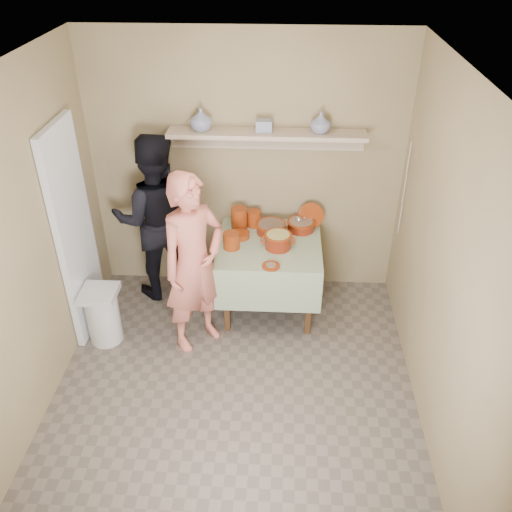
# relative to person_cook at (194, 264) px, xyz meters

# --- Properties ---
(ground) EXTENTS (3.50, 3.50, 0.00)m
(ground) POSITION_rel_person_cook_xyz_m (0.38, -0.76, -0.84)
(ground) COLOR #665A50
(ground) RESTS_ON ground
(tile_panel) EXTENTS (0.06, 0.70, 2.00)m
(tile_panel) POSITION_rel_person_cook_xyz_m (-1.08, 0.19, 0.16)
(tile_panel) COLOR silver
(tile_panel) RESTS_ON ground
(plate_stack_a) EXTENTS (0.16, 0.16, 0.21)m
(plate_stack_a) POSITION_rel_person_cook_xyz_m (0.33, 0.79, 0.02)
(plate_stack_a) COLOR maroon
(plate_stack_a) RESTS_ON serving_table
(plate_stack_b) EXTENTS (0.14, 0.14, 0.16)m
(plate_stack_b) POSITION_rel_person_cook_xyz_m (0.47, 0.83, -0.00)
(plate_stack_b) COLOR maroon
(plate_stack_b) RESTS_ON serving_table
(bowl_stack) EXTENTS (0.15, 0.15, 0.15)m
(bowl_stack) POSITION_rel_person_cook_xyz_m (0.28, 0.41, -0.01)
(bowl_stack) COLOR maroon
(bowl_stack) RESTS_ON serving_table
(empty_bowl) EXTENTS (0.18, 0.18, 0.05)m
(empty_bowl) POSITION_rel_person_cook_xyz_m (0.35, 0.61, -0.06)
(empty_bowl) COLOR maroon
(empty_bowl) RESTS_ON serving_table
(propped_lid) EXTENTS (0.26, 0.11, 0.25)m
(propped_lid) POSITION_rel_person_cook_xyz_m (1.02, 0.85, 0.04)
(propped_lid) COLOR maroon
(propped_lid) RESTS_ON serving_table
(vase_right) EXTENTS (0.24, 0.24, 0.19)m
(vase_right) POSITION_rel_person_cook_xyz_m (1.06, 0.87, 0.97)
(vase_right) COLOR navy
(vase_right) RESTS_ON wall_shelf
(vase_left) EXTENTS (0.28, 0.28, 0.21)m
(vase_left) POSITION_rel_person_cook_xyz_m (-0.01, 0.87, 0.98)
(vase_left) COLOR navy
(vase_left) RESTS_ON wall_shelf
(ceramic_box) EXTENTS (0.15, 0.11, 0.10)m
(ceramic_box) POSITION_rel_person_cook_xyz_m (0.56, 0.88, 0.93)
(ceramic_box) COLOR navy
(ceramic_box) RESTS_ON wall_shelf
(person_cook) EXTENTS (0.72, 0.72, 1.69)m
(person_cook) POSITION_rel_person_cook_xyz_m (0.00, 0.00, 0.00)
(person_cook) COLOR #CF6B59
(person_cook) RESTS_ON ground
(person_helper) EXTENTS (0.95, 0.81, 1.72)m
(person_helper) POSITION_rel_person_cook_xyz_m (-0.49, 0.76, 0.02)
(person_helper) COLOR black
(person_helper) RESTS_ON ground
(room_shell) EXTENTS (3.04, 3.54, 2.62)m
(room_shell) POSITION_rel_person_cook_xyz_m (0.38, -0.76, 0.77)
(room_shell) COLOR #96835C
(room_shell) RESTS_ON ground
(serving_table) EXTENTS (0.97, 0.97, 0.76)m
(serving_table) POSITION_rel_person_cook_xyz_m (0.63, 0.52, -0.20)
(serving_table) COLOR #4C2D16
(serving_table) RESTS_ON ground
(cazuela_meat_a) EXTENTS (0.30, 0.30, 0.10)m
(cazuela_meat_a) POSITION_rel_person_cook_xyz_m (0.64, 0.72, -0.02)
(cazuela_meat_a) COLOR #5F1408
(cazuela_meat_a) RESTS_ON serving_table
(cazuela_meat_b) EXTENTS (0.28, 0.28, 0.10)m
(cazuela_meat_b) POSITION_rel_person_cook_xyz_m (0.93, 0.78, -0.02)
(cazuela_meat_b) COLOR #5F1408
(cazuela_meat_b) RESTS_ON serving_table
(ladle) EXTENTS (0.08, 0.26, 0.19)m
(ladle) POSITION_rel_person_cook_xyz_m (0.91, 0.79, 0.03)
(ladle) COLOR silver
(ladle) RESTS_ON cazuela_meat_b
(cazuela_rice) EXTENTS (0.33, 0.25, 0.14)m
(cazuela_rice) POSITION_rel_person_cook_xyz_m (0.71, 0.44, 0.00)
(cazuela_rice) COLOR #5F1408
(cazuela_rice) RESTS_ON serving_table
(front_plate) EXTENTS (0.16, 0.16, 0.03)m
(front_plate) POSITION_rel_person_cook_xyz_m (0.66, 0.12, -0.07)
(front_plate) COLOR maroon
(front_plate) RESTS_ON serving_table
(wall_shelf) EXTENTS (1.80, 0.25, 0.21)m
(wall_shelf) POSITION_rel_person_cook_xyz_m (0.58, 0.90, 0.83)
(wall_shelf) COLOR tan
(wall_shelf) RESTS_ON room_shell
(trash_bin) EXTENTS (0.32, 0.32, 0.56)m
(trash_bin) POSITION_rel_person_cook_xyz_m (-0.87, -0.04, -0.56)
(trash_bin) COLOR silver
(trash_bin) RESTS_ON ground
(electrical_cord) EXTENTS (0.01, 0.05, 0.90)m
(electrical_cord) POSITION_rel_person_cook_xyz_m (1.85, 0.72, 0.41)
(electrical_cord) COLOR silver
(electrical_cord) RESTS_ON wall_shelf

